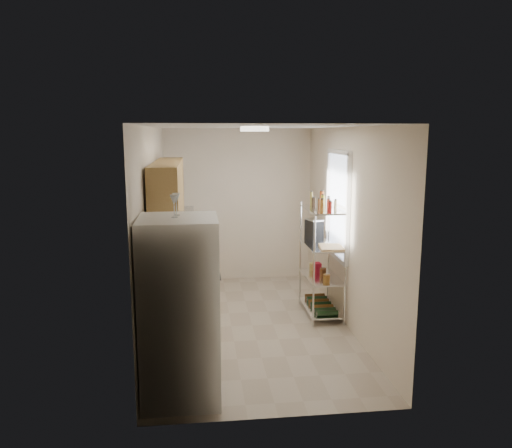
{
  "coord_description": "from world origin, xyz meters",
  "views": [
    {
      "loc": [
        -0.68,
        -6.25,
        2.53
      ],
      "look_at": [
        0.08,
        0.25,
        1.33
      ],
      "focal_mm": 35.0,
      "sensor_mm": 36.0,
      "label": 1
    }
  ],
  "objects": [
    {
      "name": "wine_glass_b",
      "position": [
        -0.88,
        -1.61,
        1.87
      ],
      "size": [
        0.08,
        0.08,
        0.21
      ],
      "primitive_type": null,
      "color": "silver",
      "rests_on": "refrigerator"
    },
    {
      "name": "room",
      "position": [
        0.0,
        0.0,
        1.3
      ],
      "size": [
        2.52,
        4.42,
        2.62
      ],
      "color": "#B7A894",
      "rests_on": "ground"
    },
    {
      "name": "storage_bag",
      "position": [
        0.99,
        0.48,
        0.63
      ],
      "size": [
        0.1,
        0.13,
        0.14
      ],
      "primitive_type": "cube",
      "rotation": [
        0.0,
        0.0,
        0.09
      ],
      "color": "#A91425",
      "rests_on": "bakers_rack"
    },
    {
      "name": "window",
      "position": [
        1.23,
        0.35,
        1.55
      ],
      "size": [
        0.06,
        1.0,
        1.46
      ],
      "primitive_type": "cube",
      "color": "white",
      "rests_on": "room"
    },
    {
      "name": "ceiling_dome",
      "position": [
        0.0,
        -0.3,
        2.57
      ],
      "size": [
        0.34,
        0.34,
        0.05
      ],
      "primitive_type": "cylinder",
      "color": "white",
      "rests_on": "room"
    },
    {
      "name": "wine_glass_a",
      "position": [
        -0.9,
        -1.73,
        1.87
      ],
      "size": [
        0.08,
        0.08,
        0.21
      ],
      "primitive_type": null,
      "color": "silver",
      "rests_on": "refrigerator"
    },
    {
      "name": "frying_pan_large",
      "position": [
        -1.02,
        0.61,
        0.92
      ],
      "size": [
        0.34,
        0.34,
        0.05
      ],
      "primitive_type": "cylinder",
      "rotation": [
        0.0,
        0.0,
        -0.22
      ],
      "color": "black",
      "rests_on": "counter_run"
    },
    {
      "name": "bakers_rack",
      "position": [
        1.0,
        0.3,
        1.11
      ],
      "size": [
        0.45,
        0.9,
        1.73
      ],
      "color": "silver",
      "rests_on": "ground"
    },
    {
      "name": "range_hood",
      "position": [
        -1.0,
        0.9,
        1.39
      ],
      "size": [
        0.5,
        0.6,
        0.12
      ],
      "primitive_type": "cube",
      "color": "#B7BABC",
      "rests_on": "room"
    },
    {
      "name": "counter_run",
      "position": [
        -0.92,
        0.44,
        0.45
      ],
      "size": [
        0.63,
        3.51,
        0.9
      ],
      "color": "#A17C45",
      "rests_on": "ground"
    },
    {
      "name": "espresso_machine",
      "position": [
        0.96,
        0.63,
        1.16
      ],
      "size": [
        0.24,
        0.3,
        0.3
      ],
      "primitive_type": "cube",
      "rotation": [
        0.0,
        0.0,
        0.29
      ],
      "color": "black",
      "rests_on": "bakers_rack"
    },
    {
      "name": "upper_cabinets",
      "position": [
        -1.05,
        0.1,
        1.81
      ],
      "size": [
        0.33,
        2.2,
        0.72
      ],
      "primitive_type": "cube",
      "color": "#A17C45",
      "rests_on": "room"
    },
    {
      "name": "cutting_board",
      "position": [
        1.07,
        0.06,
        1.02
      ],
      "size": [
        0.35,
        0.43,
        0.03
      ],
      "primitive_type": "cube",
      "rotation": [
        0.0,
        0.0,
        -0.12
      ],
      "color": "tan",
      "rests_on": "bakers_rack"
    },
    {
      "name": "rice_cooker",
      "position": [
        -0.92,
        0.19,
        1.0
      ],
      "size": [
        0.24,
        0.24,
        0.2
      ],
      "primitive_type": "cylinder",
      "color": "white",
      "rests_on": "counter_run"
    },
    {
      "name": "refrigerator",
      "position": [
        -0.87,
        -1.72,
        0.88
      ],
      "size": [
        0.73,
        0.73,
        1.76
      ],
      "primitive_type": "cube",
      "color": "white",
      "rests_on": "ground"
    },
    {
      "name": "frying_pan_small",
      "position": [
        -0.95,
        1.02,
        0.92
      ],
      "size": [
        0.23,
        0.23,
        0.05
      ],
      "primitive_type": "cylinder",
      "rotation": [
        0.0,
        0.0,
        0.01
      ],
      "color": "black",
      "rests_on": "counter_run"
    }
  ]
}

